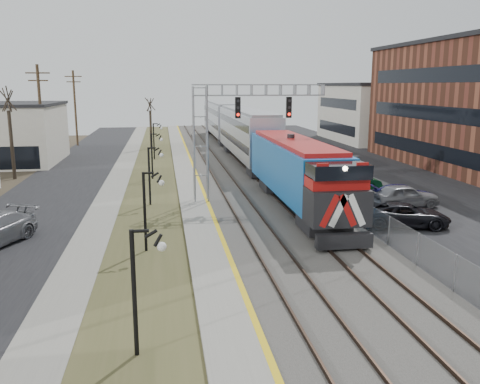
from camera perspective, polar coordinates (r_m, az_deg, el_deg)
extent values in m
cube|color=black|center=(43.00, -19.87, 0.40)|extent=(7.00, 120.00, 0.04)
cube|color=gray|center=(42.34, -13.90, 0.62)|extent=(2.00, 120.00, 0.08)
cube|color=#464726|center=(42.16, -9.83, 0.73)|extent=(4.00, 120.00, 0.06)
cube|color=gray|center=(42.18, -5.76, 0.98)|extent=(2.00, 120.00, 0.24)
cube|color=#595651|center=(42.72, 0.95, 1.15)|extent=(8.00, 120.00, 0.20)
cube|color=black|center=(46.25, 15.78, 1.43)|extent=(16.00, 120.00, 0.04)
cube|color=gold|center=(42.21, -4.57, 1.18)|extent=(0.24, 120.00, 0.01)
cube|color=#2D2119|center=(42.32, -2.72, 1.28)|extent=(0.08, 120.00, 0.15)
cube|color=#2D2119|center=(42.50, -0.71, 1.33)|extent=(0.08, 120.00, 0.15)
cube|color=#2D2119|center=(42.81, 1.94, 1.41)|extent=(0.08, 120.00, 0.15)
cube|color=#2D2119|center=(43.11, 3.90, 1.46)|extent=(0.08, 120.00, 0.15)
cube|color=#145CA8|center=(32.83, 6.52, 2.01)|extent=(3.00, 17.00, 4.25)
cube|color=black|center=(25.17, 11.59, -5.38)|extent=(2.80, 0.50, 0.70)
cube|color=#AAADB5|center=(52.45, 0.73, 6.37)|extent=(3.00, 22.00, 5.33)
cube|color=#AAADB5|center=(74.96, -2.14, 8.03)|extent=(3.00, 22.00, 5.33)
cube|color=gray|center=(34.71, -4.46, 5.13)|extent=(1.00, 1.00, 8.00)
cube|color=gray|center=(34.99, 2.12, 11.37)|extent=(9.00, 0.80, 0.80)
cube|color=black|center=(34.33, -0.25, 9.45)|extent=(0.35, 0.25, 1.40)
cube|color=black|center=(35.01, 5.51, 9.44)|extent=(0.35, 0.25, 1.40)
cylinder|color=black|center=(15.64, -11.78, -11.23)|extent=(0.14, 0.14, 4.00)
cylinder|color=black|center=(25.14, -10.64, -2.29)|extent=(0.14, 0.14, 4.00)
cylinder|color=black|center=(34.92, -10.14, 1.70)|extent=(0.14, 0.14, 4.00)
cylinder|color=black|center=(44.80, -9.86, 3.94)|extent=(0.14, 0.14, 4.00)
cylinder|color=black|center=(56.71, -9.65, 5.60)|extent=(0.14, 0.14, 4.00)
cylinder|color=#4C3823|center=(52.73, -21.43, 7.76)|extent=(0.28, 0.28, 10.00)
cylinder|color=#4C3823|center=(72.36, -18.01, 8.90)|extent=(0.28, 0.28, 10.00)
cube|color=gray|center=(43.48, 6.42, 2.20)|extent=(0.04, 120.00, 1.60)
cube|color=beige|center=(78.75, 16.32, 8.48)|extent=(16.00, 18.00, 8.00)
cylinder|color=#382D23|center=(48.43, -24.25, 4.82)|extent=(0.30, 0.30, 5.95)
cylinder|color=#382D23|center=(66.63, -9.98, 6.89)|extent=(0.30, 0.30, 4.90)
imported|color=black|center=(30.95, 18.20, -2.53)|extent=(5.27, 3.40, 1.35)
imported|color=navy|center=(36.86, 17.91, -0.29)|extent=(4.59, 2.06, 1.31)
imported|color=gray|center=(35.80, 17.99, -0.45)|extent=(4.64, 2.06, 1.55)
imported|color=#0B371B|center=(40.14, 12.40, 1.11)|extent=(4.59, 1.77, 1.49)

